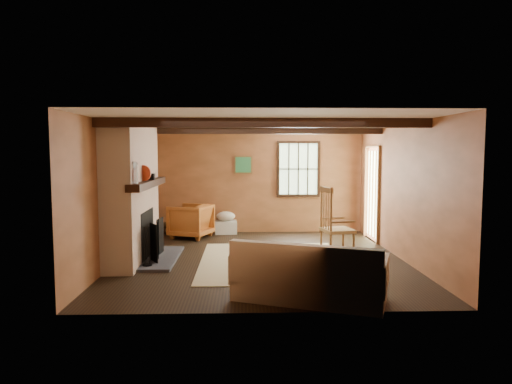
{
  "coord_description": "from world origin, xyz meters",
  "views": [
    {
      "loc": [
        -0.32,
        -7.99,
        1.9
      ],
      "look_at": [
        -0.07,
        0.4,
        1.16
      ],
      "focal_mm": 32.0,
      "sensor_mm": 36.0,
      "label": 1
    }
  ],
  "objects_px": {
    "fireplace": "(134,198)",
    "sofa": "(309,279)",
    "rocking_chair": "(335,228)",
    "laundry_basket": "(226,227)",
    "armchair": "(191,221)"
  },
  "relations": [
    {
      "from": "fireplace",
      "to": "armchair",
      "type": "bearing_deg",
      "value": 69.9
    },
    {
      "from": "fireplace",
      "to": "armchair",
      "type": "xyz_separation_m",
      "value": [
        0.76,
        2.07,
        -0.73
      ]
    },
    {
      "from": "armchair",
      "to": "fireplace",
      "type": "bearing_deg",
      "value": 0.82
    },
    {
      "from": "armchair",
      "to": "laundry_basket",
      "type": "bearing_deg",
      "value": 143.52
    },
    {
      "from": "fireplace",
      "to": "laundry_basket",
      "type": "distance_m",
      "value": 3.12
    },
    {
      "from": "rocking_chair",
      "to": "armchair",
      "type": "relative_size",
      "value": 1.56
    },
    {
      "from": "sofa",
      "to": "laundry_basket",
      "type": "height_order",
      "value": "sofa"
    },
    {
      "from": "rocking_chair",
      "to": "sofa",
      "type": "bearing_deg",
      "value": 149.1
    },
    {
      "from": "sofa",
      "to": "armchair",
      "type": "height_order",
      "value": "sofa"
    },
    {
      "from": "fireplace",
      "to": "sofa",
      "type": "height_order",
      "value": "fireplace"
    },
    {
      "from": "sofa",
      "to": "laundry_basket",
      "type": "bearing_deg",
      "value": 125.34
    },
    {
      "from": "fireplace",
      "to": "rocking_chair",
      "type": "bearing_deg",
      "value": 1.34
    },
    {
      "from": "laundry_basket",
      "to": "armchair",
      "type": "bearing_deg",
      "value": -147.4
    },
    {
      "from": "rocking_chair",
      "to": "laundry_basket",
      "type": "height_order",
      "value": "rocking_chair"
    },
    {
      "from": "rocking_chair",
      "to": "armchair",
      "type": "distance_m",
      "value": 3.45
    }
  ]
}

